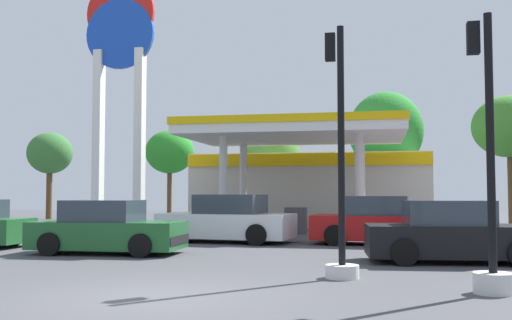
# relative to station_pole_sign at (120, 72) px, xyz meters

# --- Properties ---
(ground_plane) EXTENTS (90.00, 90.00, 0.00)m
(ground_plane) POSITION_rel_station_pole_sign_xyz_m (8.40, -17.19, -7.54)
(ground_plane) COLOR #47474C
(ground_plane) RESTS_ON ground
(gas_station) EXTENTS (11.82, 12.35, 4.63)m
(gas_station) POSITION_rel_station_pole_sign_xyz_m (8.73, 3.76, -5.35)
(gas_station) COLOR beige
(gas_station) RESTS_ON ground
(station_pole_sign) EXTENTS (3.42, 0.56, 12.12)m
(station_pole_sign) POSITION_rel_station_pole_sign_xyz_m (0.00, 0.00, 0.00)
(station_pole_sign) COLOR white
(station_pole_sign) RESTS_ON ground
(car_1) EXTENTS (4.26, 2.02, 1.51)m
(car_1) POSITION_rel_station_pole_sign_xyz_m (4.60, -10.84, -6.86)
(car_1) COLOR black
(car_1) RESTS_ON ground
(car_2) EXTENTS (4.41, 2.26, 1.52)m
(car_2) POSITION_rel_station_pole_sign_xyz_m (13.90, -11.14, -6.85)
(car_2) COLOR black
(car_2) RESTS_ON ground
(car_3) EXTENTS (4.62, 2.31, 1.61)m
(car_3) POSITION_rel_station_pole_sign_xyz_m (12.15, -6.27, -6.81)
(car_3) COLOR black
(car_3) RESTS_ON ground
(car_4) EXTENTS (4.82, 2.54, 1.66)m
(car_4) POSITION_rel_station_pole_sign_xyz_m (6.96, -6.39, -6.79)
(car_4) COLOR black
(car_4) RESTS_ON ground
(traffic_signal_0) EXTENTS (0.66, 0.69, 4.83)m
(traffic_signal_0) POSITION_rel_station_pole_sign_xyz_m (13.97, -15.77, -6.08)
(traffic_signal_0) COLOR silver
(traffic_signal_0) RESTS_ON ground
(traffic_signal_1) EXTENTS (0.67, 0.69, 5.12)m
(traffic_signal_1) POSITION_rel_station_pole_sign_xyz_m (11.35, -14.41, -5.81)
(traffic_signal_1) COLOR silver
(traffic_signal_1) RESTS_ON ground
(tree_0) EXTENTS (2.93, 2.93, 5.70)m
(tree_0) POSITION_rel_station_pole_sign_xyz_m (-9.03, 9.21, -3.26)
(tree_0) COLOR brown
(tree_0) RESTS_ON ground
(tree_1) EXTENTS (3.08, 3.08, 5.68)m
(tree_1) POSITION_rel_station_pole_sign_xyz_m (-0.78, 9.35, -3.26)
(tree_1) COLOR brown
(tree_1) RESTS_ON ground
(tree_2) EXTENTS (3.50, 3.50, 5.40)m
(tree_2) POSITION_rel_station_pole_sign_xyz_m (5.95, 8.18, -3.74)
(tree_2) COLOR brown
(tree_2) RESTS_ON ground
(tree_3) EXTENTS (4.19, 4.19, 7.44)m
(tree_3) POSITION_rel_station_pole_sign_xyz_m (12.60, 7.83, -2.34)
(tree_3) COLOR brown
(tree_3) RESTS_ON ground
(tree_4) EXTENTS (3.88, 3.88, 6.93)m
(tree_4) POSITION_rel_station_pole_sign_xyz_m (19.06, 7.26, -2.29)
(tree_4) COLOR brown
(tree_4) RESTS_ON ground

